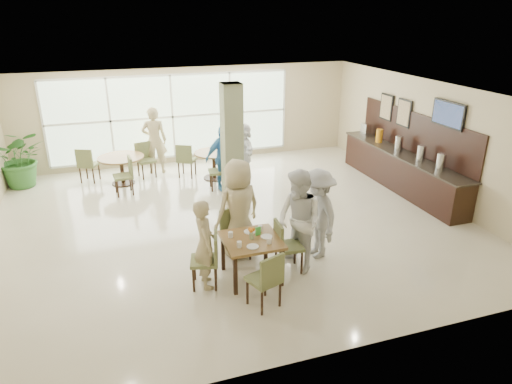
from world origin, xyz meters
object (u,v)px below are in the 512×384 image
object	(u,v)px
buffet_counter	(401,168)
adult_standing	(154,140)
potted_plant	(20,158)
adult_a	(223,158)
teen_right	(299,222)
teen_left	(205,244)
round_table_right	(214,158)
adult_b	(244,150)
main_table	(251,244)
teen_standing	(318,214)
round_table_left	(121,162)
teen_far	(239,209)

from	to	relation	value
buffet_counter	adult_standing	world-z (taller)	buffet_counter
potted_plant	adult_a	bearing A→B (deg)	-20.63
teen_right	adult_a	bearing A→B (deg)	167.59
teen_left	adult_a	xyz separation A→B (m)	(1.40, 4.20, 0.07)
round_table_right	adult_b	distance (m)	0.84
adult_b	teen_right	bearing A→B (deg)	-14.03
main_table	potted_plant	size ratio (longest dim) A/B	0.63
potted_plant	adult_b	xyz separation A→B (m)	(5.69, -1.06, -0.02)
potted_plant	adult_b	world-z (taller)	potted_plant
teen_left	adult_b	world-z (taller)	teen_left
teen_standing	adult_a	world-z (taller)	teen_standing
teen_left	round_table_left	bearing A→B (deg)	10.89
teen_standing	adult_standing	bearing A→B (deg)	-160.60
teen_far	adult_a	bearing A→B (deg)	-117.01
teen_left	teen_right	distance (m)	1.67
adult_a	adult_standing	size ratio (longest dim) A/B	0.90
teen_left	adult_standing	xyz separation A→B (m)	(-0.09, 6.05, 0.17)
adult_standing	teen_left	bearing A→B (deg)	101.25
round_table_right	teen_far	distance (m)	4.27
buffet_counter	main_table	bearing A→B (deg)	-150.04
round_table_left	teen_right	size ratio (longest dim) A/B	0.65
main_table	round_table_right	xyz separation A→B (m)	(0.56, 5.09, -0.09)
teen_left	teen_standing	distance (m)	2.21
buffet_counter	potted_plant	distance (m)	9.82
round_table_right	buffet_counter	distance (m)	4.93
main_table	round_table_right	bearing A→B (deg)	83.69
round_table_left	teen_left	size ratio (longest dim) A/B	0.77
teen_left	adult_b	size ratio (longest dim) A/B	1.03
teen_right	teen_standing	xyz separation A→B (m)	(0.52, 0.33, -0.07)
round_table_left	buffet_counter	world-z (taller)	buffet_counter
main_table	teen_right	distance (m)	0.91
buffet_counter	adult_b	distance (m)	4.18
teen_far	adult_a	xyz separation A→B (m)	(0.58, 3.36, -0.09)
teen_left	adult_standing	distance (m)	6.05
teen_left	teen_right	size ratio (longest dim) A/B	0.84
round_table_right	adult_a	world-z (taller)	adult_a
buffet_counter	adult_b	size ratio (longest dim) A/B	3.15
round_table_left	teen_left	distance (m)	5.52
buffet_counter	adult_a	bearing A→B (deg)	162.55
round_table_left	teen_standing	size ratio (longest dim) A/B	0.70
round_table_left	teen_far	size ratio (longest dim) A/B	0.64
teen_right	adult_standing	distance (m)	6.29
potted_plant	teen_standing	bearing A→B (deg)	-45.05
round_table_right	adult_standing	world-z (taller)	adult_standing
adult_b	adult_a	bearing A→B (deg)	-52.72
buffet_counter	teen_left	distance (m)	6.41
adult_b	adult_standing	bearing A→B (deg)	-123.22
round_table_right	teen_standing	xyz separation A→B (m)	(0.83, -4.72, 0.29)
teen_far	teen_right	bearing A→B (deg)	118.15
main_table	buffet_counter	size ratio (longest dim) A/B	0.20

